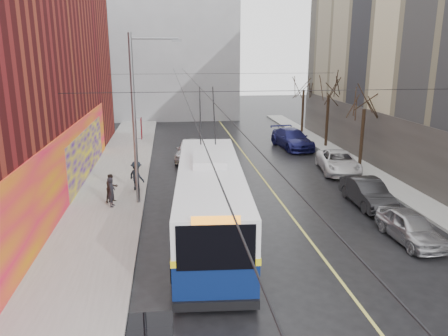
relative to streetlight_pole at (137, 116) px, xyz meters
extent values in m
plane|color=black|center=(6.14, -10.00, -4.85)|extent=(140.00, 140.00, 0.00)
cube|color=gray|center=(-1.86, 2.00, -4.77)|extent=(4.00, 60.00, 0.15)
cube|color=gray|center=(15.14, 2.00, -4.77)|extent=(2.00, 60.00, 0.15)
cube|color=#BFB74C|center=(7.64, 4.00, -4.84)|extent=(0.12, 50.00, 0.01)
cube|color=#F09B05|center=(-3.82, 0.00, -2.85)|extent=(0.08, 28.00, 4.00)
cube|color=#37059E|center=(-3.78, 6.00, -3.25)|extent=(0.06, 12.00, 3.20)
cube|color=#4C4742|center=(16.11, 4.00, -2.85)|extent=(0.06, 36.00, 4.00)
cube|color=gray|center=(0.14, 35.00, 4.15)|extent=(20.00, 12.00, 18.00)
cylinder|color=slate|center=(-0.16, 0.00, -0.35)|extent=(0.20, 0.20, 9.00)
cube|color=#540C12|center=(0.19, 0.00, -0.65)|extent=(0.04, 0.60, 1.10)
cylinder|color=slate|center=(1.04, 0.00, 3.85)|extent=(2.40, 0.10, 0.10)
cube|color=slate|center=(2.14, 0.00, 3.75)|extent=(0.50, 0.22, 0.12)
cylinder|color=black|center=(2.34, 5.00, 1.35)|extent=(0.02, 60.00, 0.02)
cylinder|color=black|center=(3.34, 5.00, 1.35)|extent=(0.02, 60.00, 0.02)
cylinder|color=black|center=(6.14, -4.00, 1.55)|extent=(18.00, 0.02, 0.02)
cylinder|color=black|center=(6.14, 12.00, 1.55)|extent=(18.00, 0.02, 0.02)
cylinder|color=black|center=(15.14, 6.00, -2.75)|extent=(0.24, 0.24, 4.20)
cylinder|color=black|center=(15.14, 13.00, -2.61)|extent=(0.24, 0.24, 4.48)
cylinder|color=black|center=(15.14, 20.00, -2.66)|extent=(0.24, 0.24, 4.37)
ellipsoid|color=slate|center=(4.71, -0.23, 1.58)|extent=(0.44, 0.20, 0.12)
ellipsoid|color=slate|center=(5.79, -0.14, 3.07)|extent=(0.44, 0.20, 0.12)
ellipsoid|color=slate|center=(3.81, 2.43, 1.79)|extent=(0.44, 0.20, 0.12)
cube|color=#091847|center=(3.34, -4.50, -3.84)|extent=(3.59, 12.82, 1.58)
cube|color=silver|center=(3.34, -4.50, -2.37)|extent=(3.59, 12.82, 1.37)
cube|color=yellow|center=(3.34, -4.50, -3.05)|extent=(3.64, 12.87, 0.23)
cube|color=black|center=(2.91, -10.83, -2.52)|extent=(2.43, 0.21, 1.48)
cube|color=black|center=(3.77, 1.83, -2.52)|extent=(2.43, 0.21, 1.27)
cube|color=black|center=(1.95, -4.40, -2.47)|extent=(0.82, 11.59, 1.06)
cube|color=black|center=(4.73, -4.59, -2.47)|extent=(0.82, 11.59, 1.06)
cube|color=silver|center=(3.41, -3.44, -1.52)|extent=(1.69, 3.26, 0.32)
cube|color=black|center=(2.91, -10.87, -4.48)|extent=(2.75, 0.31, 0.32)
cylinder|color=black|center=(1.69, -8.62, -4.32)|extent=(0.39, 1.07, 1.06)
cylinder|color=black|center=(4.43, -8.80, -4.32)|extent=(0.39, 1.07, 1.06)
cylinder|color=black|center=(2.26, -0.19, -4.32)|extent=(0.39, 1.07, 1.06)
cylinder|color=black|center=(4.99, -0.38, -4.32)|extent=(0.39, 1.07, 1.06)
cylinder|color=black|center=(3.29, 0.27, 0.01)|extent=(0.31, 3.66, 2.60)
cylinder|color=black|center=(4.03, 0.22, 0.01)|extent=(0.31, 3.66, 2.60)
imported|color=#A5A5A9|center=(11.94, -6.32, -4.18)|extent=(1.71, 3.98, 1.34)
imported|color=black|center=(12.11, -1.67, -4.13)|extent=(1.54, 4.36, 1.43)
imported|color=silver|center=(13.14, 5.07, -4.12)|extent=(3.21, 5.52, 1.44)
imported|color=navy|center=(12.10, 12.97, -4.02)|extent=(2.97, 5.92, 1.65)
imported|color=silver|center=(3.16, 9.84, -4.03)|extent=(2.72, 5.04, 1.63)
imported|color=black|center=(-1.48, -0.52, -3.90)|extent=(0.42, 0.61, 1.59)
imported|color=black|center=(-1.57, 0.24, -3.92)|extent=(0.96, 0.93, 1.55)
imported|color=black|center=(-0.36, 2.18, -3.82)|extent=(1.26, 1.26, 1.75)
camera|label=1|loc=(1.63, -22.88, 3.20)|focal=35.00mm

